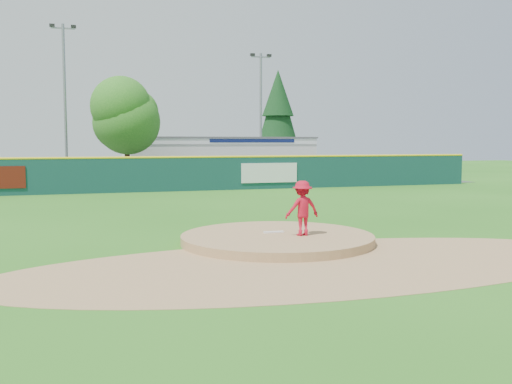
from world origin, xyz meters
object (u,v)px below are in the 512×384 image
object	(u,v)px
conifer_tree	(278,114)
light_pole_left	(65,96)
deciduous_tree	(127,118)
van	(89,176)
light_pole_right	(261,109)
pitcher	(302,208)
pool_building_grp	(216,157)

from	to	relation	value
conifer_tree	light_pole_left	distance (m)	21.03
deciduous_tree	van	bearing A→B (deg)	-140.97
light_pole_right	pitcher	bearing A→B (deg)	-105.94
pitcher	pool_building_grp	size ratio (longest dim) A/B	0.10
pool_building_grp	conifer_tree	xyz separation A→B (m)	(7.00, 4.01, 3.88)
pool_building_grp	deciduous_tree	size ratio (longest dim) A/B	2.07
van	light_pole_right	distance (m)	15.66
pitcher	light_pole_right	size ratio (longest dim) A/B	0.15
van	deciduous_tree	size ratio (longest dim) A/B	0.70
van	light_pole_left	distance (m)	6.86
pitcher	light_pole_left	distance (m)	28.61
conifer_tree	deciduous_tree	bearing A→B (deg)	-143.75
van	conifer_tree	bearing A→B (deg)	-64.72
conifer_tree	pitcher	bearing A→B (deg)	-108.81
pitcher	pool_building_grp	world-z (taller)	pool_building_grp
pitcher	deciduous_tree	xyz separation A→B (m)	(-2.61, 25.37, 3.53)
van	pool_building_grp	world-z (taller)	pool_building_grp
van	pitcher	bearing A→B (deg)	-178.78
deciduous_tree	conifer_tree	size ratio (longest dim) A/B	0.77
light_pole_left	pool_building_grp	bearing A→B (deg)	22.60
pool_building_grp	deciduous_tree	bearing A→B (deg)	-138.84
deciduous_tree	light_pole_right	size ratio (longest dim) A/B	0.74
van	conifer_tree	size ratio (longest dim) A/B	0.54
light_pole_left	conifer_tree	bearing A→B (deg)	25.35
conifer_tree	light_pole_right	distance (m)	8.06
pitcher	conifer_tree	bearing A→B (deg)	-112.73
conifer_tree	light_pole_left	bearing A→B (deg)	-154.65
pitcher	pool_building_grp	distance (m)	32.82
pitcher	light_pole_right	world-z (taller)	light_pole_right
pitcher	conifer_tree	size ratio (longest dim) A/B	0.16
van	light_pole_right	size ratio (longest dim) A/B	0.52
pitcher	van	size ratio (longest dim) A/B	0.30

